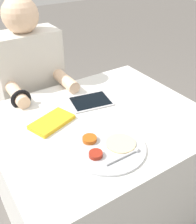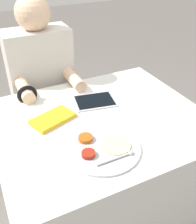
{
  "view_description": "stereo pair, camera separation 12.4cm",
  "coord_description": "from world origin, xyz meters",
  "px_view_note": "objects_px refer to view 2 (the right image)",
  "views": [
    {
      "loc": [
        -0.59,
        -0.89,
        1.49
      ],
      "look_at": [
        -0.03,
        -0.02,
        0.8
      ],
      "focal_mm": 42.0,
      "sensor_mm": 36.0,
      "label": 1
    },
    {
      "loc": [
        -0.48,
        -0.95,
        1.49
      ],
      "look_at": [
        -0.03,
        -0.02,
        0.8
      ],
      "focal_mm": 42.0,
      "sensor_mm": 36.0,
      "label": 2
    }
  ],
  "objects_px": {
    "person_diner": "(44,97)",
    "thali_tray": "(102,147)",
    "tablet_device": "(95,101)",
    "red_notebook": "(53,119)"
  },
  "relations": [
    {
      "from": "red_notebook",
      "to": "tablet_device",
      "type": "relative_size",
      "value": 0.95
    },
    {
      "from": "tablet_device",
      "to": "red_notebook",
      "type": "bearing_deg",
      "value": -165.39
    },
    {
      "from": "red_notebook",
      "to": "person_diner",
      "type": "relative_size",
      "value": 0.19
    },
    {
      "from": "red_notebook",
      "to": "tablet_device",
      "type": "height_order",
      "value": "red_notebook"
    },
    {
      "from": "red_notebook",
      "to": "tablet_device",
      "type": "xyz_separation_m",
      "value": [
        0.26,
        0.07,
        -0.0
      ]
    },
    {
      "from": "thali_tray",
      "to": "person_diner",
      "type": "xyz_separation_m",
      "value": [
        -0.04,
        0.8,
        -0.16
      ]
    },
    {
      "from": "red_notebook",
      "to": "thali_tray",
      "type": "bearing_deg",
      "value": -67.09
    },
    {
      "from": "red_notebook",
      "to": "person_diner",
      "type": "height_order",
      "value": "person_diner"
    },
    {
      "from": "person_diner",
      "to": "thali_tray",
      "type": "bearing_deg",
      "value": -87.23
    },
    {
      "from": "thali_tray",
      "to": "tablet_device",
      "type": "height_order",
      "value": "thali_tray"
    }
  ]
}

